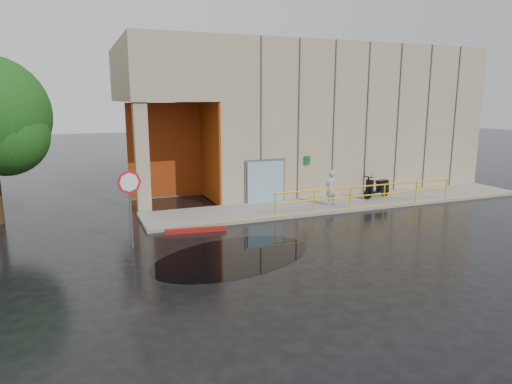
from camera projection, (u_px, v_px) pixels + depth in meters
ground at (321, 238)px, 17.10m from camera, size 120.00×120.00×0.00m
sidewalk at (347, 203)px, 22.63m from camera, size 20.00×3.00×0.15m
building at (307, 114)px, 28.10m from camera, size 20.00×10.17×8.00m
guardrail at (368, 196)px, 21.37m from camera, size 9.56×0.06×1.03m
person at (330, 188)px, 21.61m from camera, size 0.71×0.58×1.67m
scooter at (377, 182)px, 23.31m from camera, size 1.86×0.97×1.41m
stop_sign at (130, 192)px, 15.59m from camera, size 0.82×0.18×2.76m
red_curb at (196, 230)px, 17.84m from camera, size 2.40×0.50×0.18m
puddle at (233, 257)px, 15.11m from camera, size 6.69×5.27×0.01m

